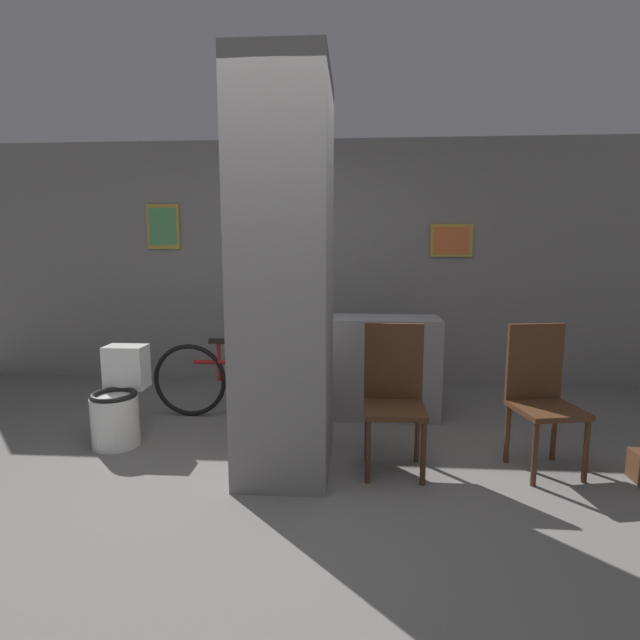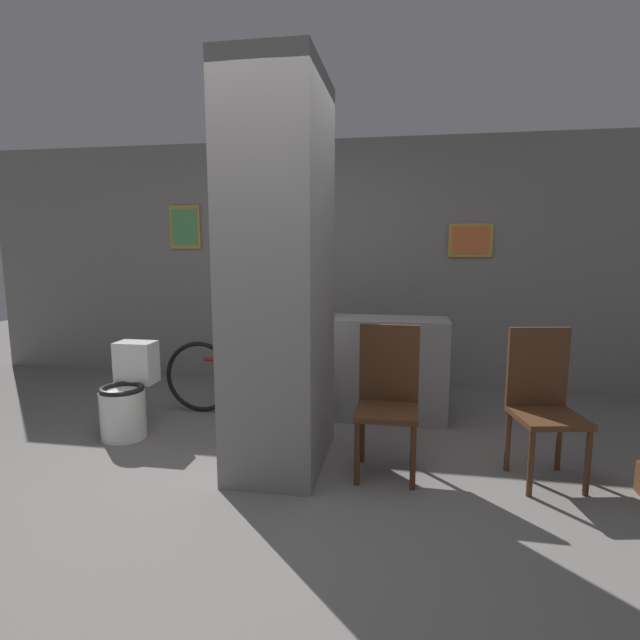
# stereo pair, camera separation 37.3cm
# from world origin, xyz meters

# --- Properties ---
(ground_plane) EXTENTS (14.00, 14.00, 0.00)m
(ground_plane) POSITION_xyz_m (0.00, 0.00, 0.00)
(ground_plane) COLOR slate
(wall_back) EXTENTS (8.00, 0.09, 2.60)m
(wall_back) POSITION_xyz_m (-0.00, 2.63, 1.30)
(wall_back) COLOR gray
(wall_back) RESTS_ON ground_plane
(pillar_center) EXTENTS (0.62, 0.95, 2.60)m
(pillar_center) POSITION_xyz_m (0.03, 0.48, 1.30)
(pillar_center) COLOR gray
(pillar_center) RESTS_ON ground_plane
(counter_shelf) EXTENTS (1.42, 0.44, 0.88)m
(counter_shelf) POSITION_xyz_m (0.52, 1.50, 0.44)
(counter_shelf) COLOR gray
(counter_shelf) RESTS_ON ground_plane
(toilet) EXTENTS (0.35, 0.51, 0.72)m
(toilet) POSITION_xyz_m (-1.30, 0.75, 0.31)
(toilet) COLOR white
(toilet) RESTS_ON ground_plane
(chair_near_pillar) EXTENTS (0.40, 0.40, 0.98)m
(chair_near_pillar) POSITION_xyz_m (0.76, 0.47, 0.52)
(chair_near_pillar) COLOR #4C2D19
(chair_near_pillar) RESTS_ON ground_plane
(chair_by_doorway) EXTENTS (0.47, 0.47, 0.98)m
(chair_by_doorway) POSITION_xyz_m (1.75, 0.53, 0.52)
(chair_by_doorway) COLOR #4C2D19
(chair_by_doorway) RESTS_ON ground_plane
(bicycle) EXTENTS (1.72, 0.42, 0.70)m
(bicycle) POSITION_xyz_m (-0.41, 1.37, 0.34)
(bicycle) COLOR black
(bicycle) RESTS_ON ground_plane
(bottle_tall) EXTENTS (0.07, 0.07, 0.25)m
(bottle_tall) POSITION_xyz_m (0.20, 1.54, 0.97)
(bottle_tall) COLOR olive
(bottle_tall) RESTS_ON counter_shelf
(bottle_short) EXTENTS (0.07, 0.07, 0.20)m
(bottle_short) POSITION_xyz_m (0.09, 1.48, 0.96)
(bottle_short) COLOR #19598C
(bottle_short) RESTS_ON counter_shelf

